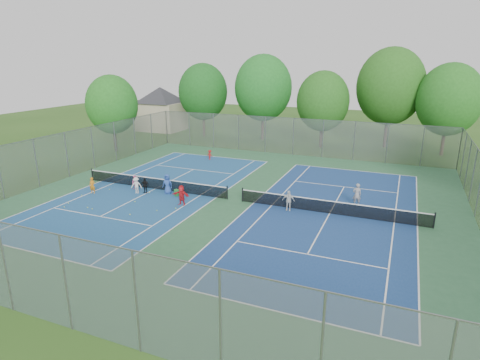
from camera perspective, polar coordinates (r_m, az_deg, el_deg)
name	(u,v)px	position (r m, az deg, el deg)	size (l,w,h in m)	color
ground	(235,200)	(29.75, -0.74, -2.91)	(120.00, 120.00, 0.00)	#2C5219
court_pad	(235,200)	(29.75, -0.74, -2.90)	(32.00, 32.00, 0.01)	#2C5C3A
court_left	(155,189)	(33.01, -11.98, -1.24)	(10.97, 23.77, 0.01)	navy
court_right	(330,214)	(27.90, 12.63, -4.68)	(10.97, 23.77, 0.01)	navy
net_left	(155,184)	(32.88, -12.02, -0.52)	(12.87, 0.10, 0.91)	black
net_right	(330,207)	(27.75, 12.69, -3.84)	(12.87, 0.10, 0.91)	black
fence_north	(293,137)	(43.90, 7.58, 6.13)	(32.00, 0.10, 4.00)	gray
fence_south	(66,284)	(16.81, -23.53, -13.35)	(32.00, 0.10, 4.00)	gray
fence_west	(67,155)	(38.22, -23.41, 3.28)	(32.00, 0.10, 4.00)	gray
house	(161,101)	(60.01, -11.24, 10.95)	(11.03, 11.03, 7.30)	#B7A88C
tree_nw	(203,92)	(54.07, -5.28, 12.37)	(6.40, 6.40, 9.58)	#443326
tree_nl	(263,88)	(51.74, 3.31, 12.93)	(7.20, 7.20, 10.69)	#443326
tree_nc	(323,101)	(47.81, 11.71, 10.91)	(6.00, 6.00, 8.85)	#443326
tree_nr	(390,86)	(49.84, 20.62, 12.34)	(7.60, 7.60, 11.42)	#443326
tree_ne	(449,100)	(48.04, 27.61, 10.10)	(6.60, 6.60, 9.77)	#443326
tree_side_w	(112,105)	(46.95, -17.75, 10.18)	(5.60, 5.60, 8.47)	#443326
ball_crate	(168,185)	(33.39, -10.19, -0.65)	(0.40, 0.40, 0.34)	blue
ball_hopper	(177,193)	(30.95, -9.00, -1.81)	(0.27, 0.27, 0.53)	#268E35
student_a	(92,186)	(33.13, -20.27, -0.74)	(0.47, 0.31, 1.29)	orange
student_b	(135,183)	(33.06, -14.67, -0.38)	(0.57, 0.44, 1.16)	#E15793
student_c	(136,185)	(32.12, -14.52, -0.73)	(0.85, 0.49, 1.31)	silver
student_d	(145,186)	(32.06, -13.38, -0.77)	(0.71, 0.30, 1.22)	black
student_e	(167,184)	(31.45, -10.29, -0.57)	(0.77, 0.50, 1.58)	#294A97
student_f	(181,195)	(28.89, -8.32, -2.16)	(1.37, 0.44, 1.47)	red
child_far_baseline	(210,155)	(41.70, -4.31, 3.58)	(0.67, 0.38, 1.04)	#A91818
instructor	(357,195)	(29.60, 16.28, -2.01)	(0.61, 0.40, 1.67)	gray
teen_court_b	(288,200)	(27.81, 6.90, -2.91)	(0.84, 0.35, 1.44)	silver
tennis_ball_0	(150,193)	(32.10, -12.72, -1.78)	(0.07, 0.07, 0.07)	#CCE836
tennis_ball_1	(82,195)	(33.02, -21.60, -2.05)	(0.07, 0.07, 0.07)	#BAD531
tennis_ball_2	(157,211)	(28.28, -11.75, -4.29)	(0.07, 0.07, 0.07)	#C8EB36
tennis_ball_3	(64,207)	(30.92, -23.70, -3.55)	(0.07, 0.07, 0.07)	gold
tennis_ball_4	(69,203)	(31.59, -23.19, -3.07)	(0.07, 0.07, 0.07)	#C5D932
tennis_ball_5	(88,208)	(30.17, -20.85, -3.71)	(0.07, 0.07, 0.07)	#B6CE30
tennis_ball_6	(110,189)	(33.74, -18.05, -1.29)	(0.07, 0.07, 0.07)	yellow
tennis_ball_7	(92,209)	(29.81, -20.27, -3.90)	(0.07, 0.07, 0.07)	#BDCF30
tennis_ball_8	(130,215)	(28.00, -15.37, -4.77)	(0.07, 0.07, 0.07)	yellow
tennis_ball_9	(176,209)	(28.42, -9.14, -4.03)	(0.07, 0.07, 0.07)	#BDE836
tennis_ball_10	(135,202)	(30.33, -14.71, -3.03)	(0.07, 0.07, 0.07)	#D0EF37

